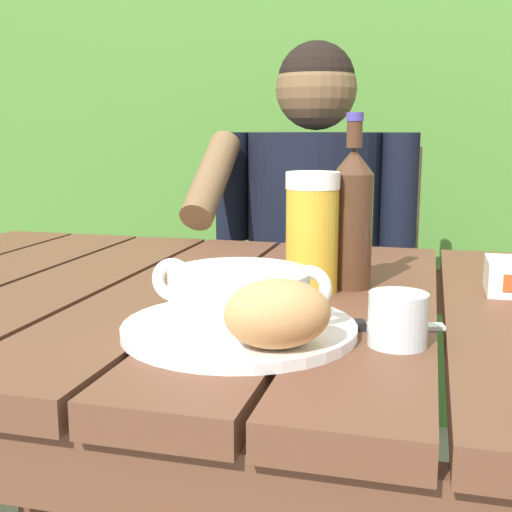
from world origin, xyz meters
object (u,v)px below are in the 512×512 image
bread_roll (278,314)px  beer_glass (312,232)px  serving_plate (239,328)px  water_glass_small (398,319)px  person_eating (309,253)px  table_knife (363,326)px  beer_bottle (352,216)px  chair_near_diner (322,321)px  soup_bowl (239,296)px

bread_roll → beer_glass: size_ratio=0.79×
serving_plate → water_glass_small: bearing=1.4°
beer_glass → person_eating: bearing=100.3°
bread_roll → serving_plate: bearing=130.6°
bread_roll → table_knife: size_ratio=0.86×
serving_plate → bread_roll: (0.06, -0.07, 0.04)m
bread_roll → beer_glass: 0.29m
bread_roll → beer_bottle: size_ratio=0.53×
beer_bottle → bread_roll: bearing=-96.0°
table_knife → bread_roll: bearing=-120.8°
beer_glass → table_knife: 0.20m
chair_near_diner → beer_bottle: size_ratio=3.81×
serving_plate → beer_glass: size_ratio=1.57×
serving_plate → beer_bottle: 0.29m
soup_bowl → beer_glass: 0.23m
person_eating → bread_roll: size_ratio=9.02×
person_eating → water_glass_small: 0.88m
beer_bottle → table_knife: bearing=-79.4°
person_eating → soup_bowl: 0.86m
chair_near_diner → table_knife: (0.20, -0.99, 0.29)m
chair_near_diner → bread_roll: chair_near_diner is taller
beer_glass → table_knife: (0.09, -0.17, -0.08)m
table_knife → serving_plate: bearing=-158.6°
chair_near_diner → beer_bottle: 0.90m
beer_bottle → table_knife: beer_bottle is taller
person_eating → beer_glass: person_eating is taller
soup_bowl → water_glass_small: 0.17m
soup_bowl → bread_roll: size_ratio=1.56×
soup_bowl → table_knife: size_ratio=1.35×
person_eating → beer_bottle: size_ratio=4.81×
chair_near_diner → person_eating: (-0.00, -0.20, 0.23)m
bread_roll → water_glass_small: (0.11, 0.07, -0.02)m
chair_near_diner → beer_bottle: bearing=-78.3°
soup_bowl → bread_roll: soup_bowl is taller
bread_roll → beer_glass: beer_glass is taller
chair_near_diner → beer_bottle: (0.16, -0.79, 0.39)m
soup_bowl → water_glass_small: size_ratio=3.28×
serving_plate → table_knife: (0.13, 0.05, -0.00)m
person_eating → beer_bottle: (0.17, -0.59, 0.17)m
serving_plate → table_knife: serving_plate is taller
person_eating → beer_bottle: person_eating is taller
serving_plate → water_glass_small: 0.17m
chair_near_diner → water_glass_small: (0.24, -1.04, 0.32)m
serving_plate → soup_bowl: soup_bowl is taller
chair_near_diner → beer_bottle: beer_bottle is taller
beer_bottle → soup_bowl: bearing=-110.1°
water_glass_small → soup_bowl: bearing=-178.6°
soup_bowl → beer_bottle: size_ratio=0.83×
chair_near_diner → soup_bowl: size_ratio=4.58×
person_eating → chair_near_diner: bearing=89.1°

